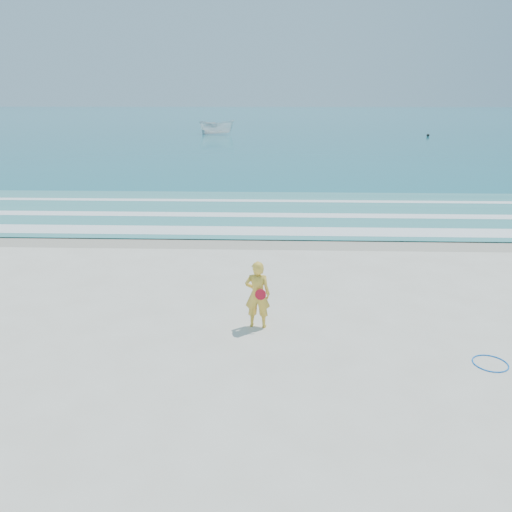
{
  "coord_description": "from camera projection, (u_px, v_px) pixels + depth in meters",
  "views": [
    {
      "loc": [
        0.34,
        -10.13,
        5.65
      ],
      "look_at": [
        -0.16,
        4.0,
        1.0
      ],
      "focal_mm": 35.0,
      "sensor_mm": 36.0,
      "label": 1
    }
  ],
  "objects": [
    {
      "name": "boat",
      "position": [
        217.0,
        127.0,
        69.39
      ],
      "size": [
        5.42,
        3.09,
        1.97
      ],
      "primitive_type": "imported",
      "rotation": [
        0.0,
        0.0,
        1.33
      ],
      "color": "white",
      "rests_on": "ocean"
    },
    {
      "name": "ground",
      "position": [
        257.0,
        352.0,
        11.39
      ],
      "size": [
        400.0,
        400.0,
        0.0
      ],
      "primitive_type": "plane",
      "color": "silver",
      "rests_on": "ground"
    },
    {
      "name": "foam_near",
      "position": [
        265.0,
        231.0,
        21.16
      ],
      "size": [
        400.0,
        1.4,
        0.01
      ],
      "primitive_type": "cube",
      "color": "white",
      "rests_on": "shallow"
    },
    {
      "name": "hoop",
      "position": [
        490.0,
        363.0,
        10.9
      ],
      "size": [
        0.98,
        0.98,
        0.03
      ],
      "primitive_type": "torus",
      "rotation": [
        0.0,
        0.0,
        -0.39
      ],
      "color": "blue",
      "rests_on": "ground"
    },
    {
      "name": "woman",
      "position": [
        258.0,
        294.0,
        12.39
      ],
      "size": [
        0.67,
        0.47,
        1.74
      ],
      "color": "gold",
      "rests_on": "ground"
    },
    {
      "name": "buoy",
      "position": [
        428.0,
        135.0,
        66.01
      ],
      "size": [
        0.4,
        0.4,
        0.4
      ],
      "primitive_type": "sphere",
      "color": "black",
      "rests_on": "ocean"
    },
    {
      "name": "ocean",
      "position": [
        273.0,
        119.0,
        111.07
      ],
      "size": [
        400.0,
        190.0,
        0.04
      ],
      "primitive_type": "cube",
      "color": "#19727F",
      "rests_on": "ground"
    },
    {
      "name": "foam_mid",
      "position": [
        266.0,
        215.0,
        23.91
      ],
      "size": [
        400.0,
        0.9,
        0.01
      ],
      "primitive_type": "cube",
      "color": "white",
      "rests_on": "shallow"
    },
    {
      "name": "foam_far",
      "position": [
        267.0,
        201.0,
        27.04
      ],
      "size": [
        400.0,
        0.6,
        0.01
      ],
      "primitive_type": "cube",
      "color": "white",
      "rests_on": "shallow"
    },
    {
      "name": "wet_sand",
      "position": [
        264.0,
        241.0,
        19.94
      ],
      "size": [
        400.0,
        2.4,
        0.0
      ],
      "primitive_type": "cube",
      "color": "#B2A893",
      "rests_on": "ground"
    },
    {
      "name": "shallow",
      "position": [
        266.0,
        211.0,
        24.67
      ],
      "size": [
        400.0,
        10.0,
        0.01
      ],
      "primitive_type": "cube",
      "color": "#59B7AD",
      "rests_on": "ocean"
    }
  ]
}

